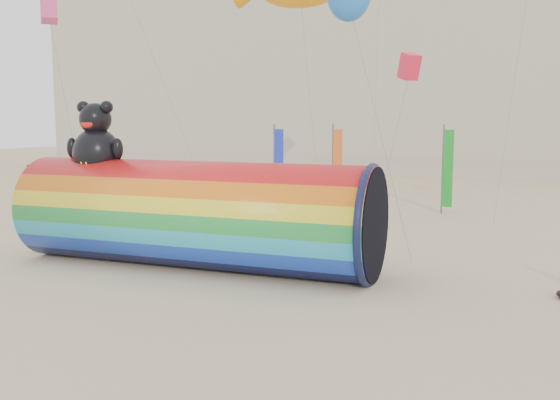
% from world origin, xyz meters
% --- Properties ---
extents(ground, '(160.00, 160.00, 0.00)m').
position_xyz_m(ground, '(0.00, 0.00, 0.00)').
color(ground, '#CCB58C').
rests_on(ground, ground).
extents(hotel_building, '(60.40, 15.40, 20.60)m').
position_xyz_m(hotel_building, '(-12.00, 45.95, 10.31)').
color(hotel_building, '#B7AD99').
rests_on(hotel_building, ground).
extents(windsock_assembly, '(13.68, 4.17, 6.31)m').
position_xyz_m(windsock_assembly, '(-2.15, -0.52, 2.09)').
color(windsock_assembly, red).
rests_on(windsock_assembly, ground).
extents(festival_banners, '(10.34, 2.25, 5.20)m').
position_xyz_m(festival_banners, '(-0.20, 15.36, 2.64)').
color(festival_banners, '#59595E').
rests_on(festival_banners, ground).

